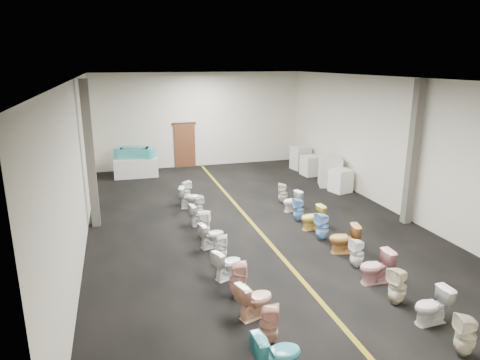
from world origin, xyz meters
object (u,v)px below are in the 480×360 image
Objects in this scene: toilet_left_2 at (255,299)px; toilet_right_9 at (292,201)px; toilet_right_0 at (466,336)px; toilet_right_5 at (344,239)px; toilet_left_11 at (186,191)px; toilet_right_6 at (322,227)px; toilet_left_4 at (227,264)px; appliance_crate_b at (330,172)px; toilet_left_3 at (238,280)px; toilet_right_7 at (312,218)px; toilet_right_8 at (299,210)px; appliance_crate_c at (311,166)px; toilet_right_1 at (432,306)px; bathtub at (135,153)px; toilet_right_4 at (357,253)px; toilet_left_9 at (198,206)px; toilet_right_3 at (376,267)px; appliance_crate_d at (300,158)px; toilet_left_8 at (200,214)px; toilet_left_7 at (204,224)px; toilet_left_5 at (221,248)px; toilet_left_1 at (269,325)px; toilet_left_10 at (190,197)px; appliance_crate_a at (341,181)px; toilet_right_2 at (398,286)px; display_table at (136,167)px; toilet_left_6 at (212,235)px; toilet_right_10 at (283,193)px.

toilet_right_9 is (3.21, 5.66, -0.05)m from toilet_left_2.
toilet_right_0 is 4.32m from toilet_right_5.
toilet_left_11 is 0.94× the size of toilet_right_6.
toilet_left_4 is 0.95× the size of toilet_left_11.
toilet_left_3 is (-6.05, -7.29, -0.19)m from appliance_crate_b.
toilet_right_7 is 0.98× the size of toilet_right_8.
toilet_right_7 is (-0.07, 1.77, -0.03)m from toilet_right_5.
appliance_crate_c reaches higher than toilet_right_1.
bathtub is 7.90m from appliance_crate_c.
toilet_right_4 is at bearing -50.91° from bathtub.
appliance_crate_b is 1.72× the size of toilet_left_9.
toilet_right_3 is at bearing -132.09° from toilet_left_4.
appliance_crate_b is 1.55× the size of toilet_left_11.
toilet_left_4 is 0.92× the size of toilet_right_3.
toilet_right_9 is at bearing -116.69° from appliance_crate_d.
toilet_left_4 is at bearing 169.10° from toilet_left_8.
toilet_left_7 is 0.94m from toilet_left_8.
toilet_left_5 is at bearing -122.90° from toilet_right_3.
toilet_left_1 reaches higher than toilet_left_10.
toilet_left_8 is at bearing -135.89° from appliance_crate_d.
appliance_crate_a is 1.20× the size of toilet_right_4.
appliance_crate_c is (0.00, 1.80, -0.16)m from appliance_crate_b.
appliance_crate_b is 2.97m from appliance_crate_d.
toilet_right_0 is 1.04× the size of toilet_right_1.
toilet_right_2 is at bearing -145.55° from toilet_left_4.
appliance_crate_d is 7.77m from toilet_left_9.
bathtub is at bearing 90.00° from display_table.
toilet_right_7 is at bearing -166.07° from toilet_right_5.
toilet_left_9 is 5.64m from toilet_right_4.
appliance_crate_a is 8.19m from toilet_left_4.
toilet_right_5 is at bearing -73.57° from toilet_left_2.
appliance_crate_d is 1.39× the size of toilet_right_0.
appliance_crate_d is at bearing -18.35° from toilet_left_3.
toilet_left_8 reaches higher than toilet_left_9.
toilet_left_1 is at bearing -40.15° from toilet_right_9.
bathtub is 2.51× the size of toilet_left_6.
toilet_left_2 is at bearing -44.42° from toilet_right_5.
toilet_left_5 is (1.64, -9.25, -0.07)m from display_table.
toilet_right_0 reaches higher than toilet_left_11.
appliance_crate_c is 7.38m from toilet_right_6.
toilet_left_7 is 1.01× the size of toilet_right_8.
toilet_left_6 is (-0.06, 0.85, 0.02)m from toilet_left_5.
toilet_right_2 is at bearing -162.93° from toilet_right_0.
appliance_crate_a reaches higher than toilet_right_10.
toilet_right_7 is at bearing -34.11° from toilet_left_3.
toilet_right_6 is at bearing -42.03° from toilet_left_3.
appliance_crate_c is 6.72m from toilet_left_10.
toilet_right_1 is at bearing -172.72° from toilet_right_0.
toilet_right_8 is (3.18, 0.39, -0.01)m from toilet_left_7.
toilet_right_3 is at bearing -83.09° from toilet_left_3.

